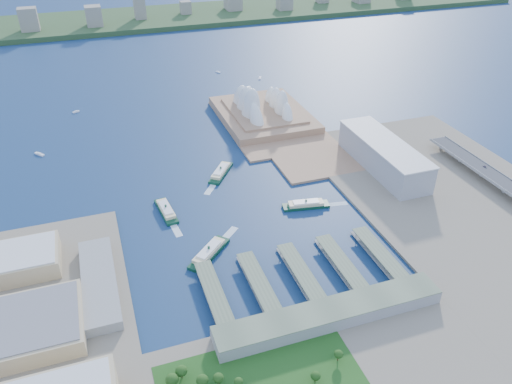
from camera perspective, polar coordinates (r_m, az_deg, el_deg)
name	(u,v)px	position (r m, az deg, el deg)	size (l,w,h in m)	color
ground	(260,234)	(527.62, 0.41, -4.88)	(3000.00, 3000.00, 0.00)	#10294D
east_land	(479,216)	(604.74, 24.13, -2.55)	(240.00, 500.00, 3.00)	gray
peninsula	(269,123)	(770.27, 1.53, 7.90)	(135.00, 220.00, 3.00)	#9C7555
far_shore	(135,19)	(1418.71, -13.63, 18.62)	(2200.00, 260.00, 12.00)	#2D4926
opera_house	(263,100)	(774.85, 0.86, 10.51)	(134.00, 180.00, 58.00)	white
toaster_building	(383,155)	(654.85, 14.35, 4.09)	(45.00, 155.00, 35.00)	#94949A
ferry_wharves	(300,273)	(475.09, 5.08, -9.23)	(184.00, 90.00, 9.30)	#59674E
terminal_building	(330,314)	(433.93, 8.47, -13.66)	(200.00, 28.00, 12.00)	gray
far_skyline	(135,8)	(1392.23, -13.70, 19.79)	(1900.00, 140.00, 55.00)	gray
ferry_a	(166,209)	(567.05, -10.25, -1.90)	(13.58, 53.35, 10.09)	#0E3922
ferry_b	(221,170)	(632.75, -4.04, 2.47)	(14.06, 55.23, 10.44)	#0E3922
ferry_c	(209,251)	(499.63, -5.40, -6.71)	(14.61, 57.39, 10.85)	#0E3922
ferry_d	(306,203)	(570.26, 5.73, -1.28)	(13.57, 53.30, 10.08)	#0E3922
boat_a	(39,154)	(739.76, -23.51, 4.02)	(4.02, 16.09, 3.10)	white
boat_b	(76,112)	(860.39, -19.87, 8.64)	(3.76, 10.75, 2.90)	white
boat_c	(260,78)	(960.04, 0.46, 12.92)	(3.94, 13.51, 3.04)	white
boat_e	(218,72)	(995.41, -4.34, 13.52)	(3.28, 10.30, 2.53)	white
car_c	(485,166)	(681.43, 24.67, 2.68)	(2.04, 5.02, 1.46)	slate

